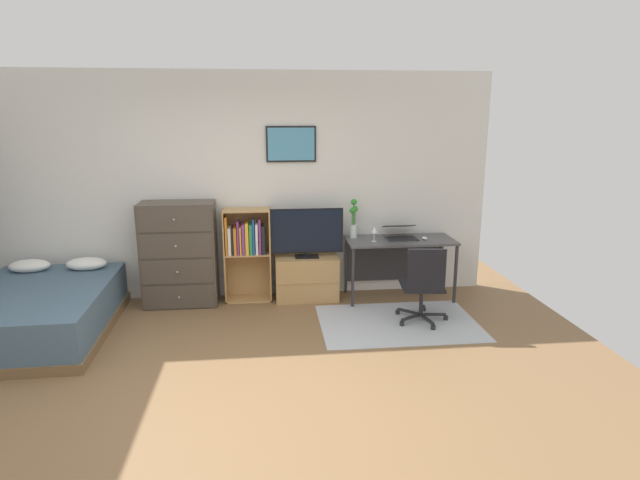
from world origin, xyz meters
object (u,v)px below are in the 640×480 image
(television, at_px, (307,233))
(bookshelf, at_px, (246,246))
(computer_mouse, at_px, (425,238))
(bed, at_px, (38,311))
(desk, at_px, (398,249))
(bamboo_vase, at_px, (354,218))
(wine_glass, at_px, (374,230))
(laptop, at_px, (400,233))
(tv_stand, at_px, (307,278))
(office_chair, at_px, (424,283))
(dresser, at_px, (180,254))

(television, bearing_deg, bookshelf, 174.57)
(bookshelf, height_order, computer_mouse, bookshelf)
(bed, height_order, computer_mouse, computer_mouse)
(desk, relative_size, bamboo_vase, 2.72)
(wine_glass, bearing_deg, laptop, 22.92)
(television, bearing_deg, tv_stand, 90.00)
(bookshelf, distance_m, wine_glass, 1.53)
(office_chair, bearing_deg, wine_glass, 123.99)
(bookshelf, bearing_deg, laptop, -1.85)
(television, height_order, laptop, television)
(tv_stand, xyz_separation_m, laptop, (1.14, -0.01, 0.54))
(bookshelf, bearing_deg, bed, -158.86)
(bed, bearing_deg, office_chair, -3.83)
(laptop, bearing_deg, dresser, 178.42)
(tv_stand, xyz_separation_m, television, (0.00, -0.02, 0.56))
(office_chair, bearing_deg, bamboo_vase, 127.86)
(office_chair, bearing_deg, television, 149.41)
(wine_glass, bearing_deg, bookshelf, 172.04)
(bed, bearing_deg, wine_glass, 7.72)
(dresser, distance_m, laptop, 2.64)
(wine_glass, bearing_deg, dresser, 176.25)
(bookshelf, bearing_deg, television, -5.43)
(dresser, relative_size, computer_mouse, 11.77)
(desk, xyz_separation_m, bamboo_vase, (-0.55, 0.07, 0.38))
(bookshelf, height_order, wine_glass, bookshelf)
(desk, distance_m, laptop, 0.20)
(office_chair, relative_size, laptop, 2.11)
(bed, distance_m, desk, 4.03)
(office_chair, distance_m, wine_glass, 0.94)
(bed, relative_size, desk, 1.53)
(bookshelf, relative_size, laptop, 2.74)
(bed, bearing_deg, dresser, 27.80)
(bookshelf, height_order, television, television)
(bookshelf, xyz_separation_m, television, (0.72, -0.07, 0.16))
(dresser, xyz_separation_m, computer_mouse, (2.90, -0.11, 0.14))
(office_chair, xyz_separation_m, bamboo_vase, (-0.60, 0.98, 0.52))
(dresser, height_order, computer_mouse, dresser)
(bookshelf, xyz_separation_m, bamboo_vase, (1.30, 0.02, 0.31))
(bed, xyz_separation_m, laptop, (3.96, 0.75, 0.56))
(desk, relative_size, office_chair, 1.50)
(bamboo_vase, bearing_deg, office_chair, -58.64)
(desk, bearing_deg, tv_stand, 179.61)
(bed, relative_size, television, 2.26)
(computer_mouse, relative_size, bamboo_vase, 0.22)
(desk, bearing_deg, bookshelf, 178.34)
(laptop, height_order, wine_glass, wine_glass)
(bed, relative_size, bookshelf, 1.76)
(computer_mouse, distance_m, wine_glass, 0.64)
(dresser, xyz_separation_m, bamboo_vase, (2.07, 0.08, 0.37))
(computer_mouse, bearing_deg, desk, 156.90)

